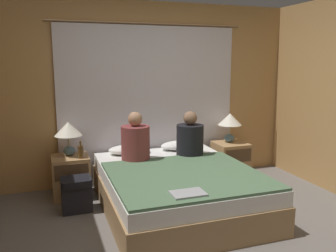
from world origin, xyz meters
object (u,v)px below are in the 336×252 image
(lamp_right, at_px, (230,121))
(laptop_on_bed, at_px, (188,193))
(backpack_on_floor, at_px, (76,192))
(bed, at_px, (177,189))
(beer_bottle_on_left_stand, at_px, (81,152))
(nightstand_left, at_px, (71,176))
(pillow_right, at_px, (180,145))
(lamp_left, at_px, (68,132))
(person_right_in_bed, at_px, (190,138))
(pillow_left, at_px, (129,149))
(nightstand_right, at_px, (230,160))
(person_left_in_bed, at_px, (135,141))

(lamp_right, distance_m, laptop_on_bed, 2.17)
(lamp_right, relative_size, backpack_on_floor, 1.08)
(bed, distance_m, lamp_right, 1.53)
(lamp_right, bearing_deg, beer_bottle_on_left_stand, -175.09)
(nightstand_left, bearing_deg, backpack_on_floor, -86.84)
(bed, xyz_separation_m, pillow_right, (0.36, 0.85, 0.30))
(lamp_left, relative_size, person_right_in_bed, 0.72)
(beer_bottle_on_left_stand, height_order, laptop_on_bed, beer_bottle_on_left_stand)
(nightstand_left, distance_m, pillow_right, 1.52)
(pillow_right, relative_size, person_right_in_bed, 0.94)
(laptop_on_bed, bearing_deg, lamp_left, 119.01)
(pillow_left, xyz_separation_m, laptop_on_bed, (0.16, -1.69, -0.02))
(laptop_on_bed, xyz_separation_m, backpack_on_floor, (-0.90, 1.15, -0.29))
(nightstand_left, xyz_separation_m, pillow_right, (1.50, 0.07, 0.27))
(pillow_right, relative_size, laptop_on_bed, 1.77)
(pillow_left, relative_size, beer_bottle_on_left_stand, 2.55)
(nightstand_right, xyz_separation_m, pillow_right, (-0.77, 0.07, 0.27))
(pillow_right, xyz_separation_m, laptop_on_bed, (-0.57, -1.69, -0.02))
(person_right_in_bed, xyz_separation_m, backpack_on_floor, (-1.47, -0.18, -0.49))
(pillow_left, bearing_deg, pillow_right, 0.00)
(bed, relative_size, person_right_in_bed, 3.55)
(nightstand_right, distance_m, pillow_left, 1.52)
(person_left_in_bed, distance_m, backpack_on_floor, 0.92)
(nightstand_right, xyz_separation_m, laptop_on_bed, (-1.34, -1.62, 0.25))
(bed, distance_m, person_right_in_bed, 0.77)
(nightstand_right, height_order, pillow_left, pillow_left)
(person_right_in_bed, bearing_deg, lamp_left, 166.83)
(lamp_right, xyz_separation_m, person_left_in_bed, (-1.50, -0.35, -0.11))
(nightstand_right, xyz_separation_m, pillow_left, (-1.50, 0.07, 0.27))
(bed, bearing_deg, person_right_in_bed, 53.55)
(bed, relative_size, person_left_in_bed, 3.39)
(person_left_in_bed, bearing_deg, lamp_right, 13.18)
(person_left_in_bed, distance_m, person_right_in_bed, 0.73)
(person_left_in_bed, bearing_deg, pillow_left, 90.24)
(nightstand_right, height_order, beer_bottle_on_left_stand, beer_bottle_on_left_stand)
(person_right_in_bed, bearing_deg, laptop_on_bed, -113.15)
(lamp_right, xyz_separation_m, pillow_right, (-0.77, 0.01, -0.30))
(pillow_right, bearing_deg, beer_bottle_on_left_stand, -171.98)
(pillow_left, height_order, person_left_in_bed, person_left_in_bed)
(pillow_left, relative_size, backpack_on_floor, 1.41)
(bed, relative_size, beer_bottle_on_left_stand, 9.65)
(lamp_left, distance_m, lamp_right, 2.27)
(lamp_left, xyz_separation_m, lamp_right, (2.27, 0.00, 0.00))
(lamp_right, bearing_deg, nightstand_right, -90.00)
(bed, height_order, person_right_in_bed, person_right_in_bed)
(nightstand_left, distance_m, backpack_on_floor, 0.47)
(person_left_in_bed, xyz_separation_m, person_right_in_bed, (0.73, -0.00, -0.01))
(pillow_left, height_order, pillow_right, same)
(nightstand_left, relative_size, lamp_right, 1.23)
(lamp_right, relative_size, person_right_in_bed, 0.72)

